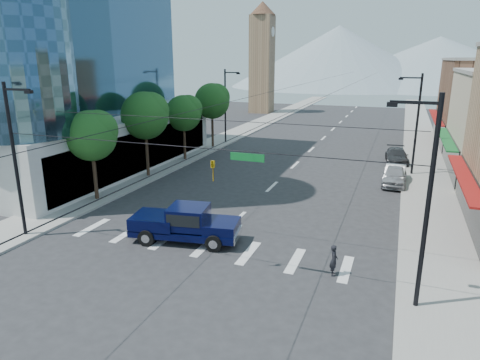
{
  "coord_description": "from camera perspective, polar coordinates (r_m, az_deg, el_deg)",
  "views": [
    {
      "loc": [
        9.49,
        -18.54,
        10.19
      ],
      "look_at": [
        0.55,
        5.09,
        3.0
      ],
      "focal_mm": 32.0,
      "sensor_mm": 36.0,
      "label": 1
    }
  ],
  "objects": [
    {
      "name": "ground",
      "position": [
        23.19,
        -5.82,
        -10.27
      ],
      "size": [
        160.0,
        160.0,
        0.0
      ],
      "primitive_type": "plane",
      "color": "#28282B",
      "rests_on": "ground"
    },
    {
      "name": "sidewalk_left",
      "position": [
        63.18,
        0.56,
        6.67
      ],
      "size": [
        4.0,
        120.0,
        0.15
      ],
      "primitive_type": "cube",
      "color": "gray",
      "rests_on": "ground"
    },
    {
      "name": "sidewalk_right",
      "position": [
        59.46,
        22.91,
        4.84
      ],
      "size": [
        4.0,
        120.0,
        0.15
      ],
      "primitive_type": "cube",
      "color": "gray",
      "rests_on": "ground"
    },
    {
      "name": "office_tower",
      "position": [
        48.43,
        -28.7,
        19.11
      ],
      "size": [
        29.5,
        27.0,
        30.0
      ],
      "color": "#B7B7B2",
      "rests_on": "ground"
    },
    {
      "name": "clock_tower",
      "position": [
        84.63,
        2.96,
        16.17
      ],
      "size": [
        4.8,
        4.8,
        20.4
      ],
      "color": "#8C6B4C",
      "rests_on": "ground"
    },
    {
      "name": "mountain_left",
      "position": [
        170.32,
        12.95,
        15.77
      ],
      "size": [
        80.0,
        80.0,
        22.0
      ],
      "primitive_type": "cone",
      "color": "gray",
      "rests_on": "ground"
    },
    {
      "name": "mountain_right",
      "position": [
        178.86,
        24.89,
        14.09
      ],
      "size": [
        90.0,
        90.0,
        18.0
      ],
      "primitive_type": "cone",
      "color": "gray",
      "rests_on": "ground"
    },
    {
      "name": "tree_near",
      "position": [
        32.51,
        -18.96,
        5.82
      ],
      "size": [
        3.65,
        3.64,
        6.71
      ],
      "color": "black",
      "rests_on": "ground"
    },
    {
      "name": "tree_midnear",
      "position": [
        38.01,
        -12.34,
        8.58
      ],
      "size": [
        4.09,
        4.09,
        7.52
      ],
      "color": "black",
      "rests_on": "ground"
    },
    {
      "name": "tree_midfar",
      "position": [
        44.08,
        -7.33,
        8.98
      ],
      "size": [
        3.65,
        3.64,
        6.71
      ],
      "color": "black",
      "rests_on": "ground"
    },
    {
      "name": "tree_far",
      "position": [
        50.27,
        -3.57,
        10.61
      ],
      "size": [
        4.09,
        4.09,
        7.52
      ],
      "color": "black",
      "rests_on": "ground"
    },
    {
      "name": "signal_rig",
      "position": [
        20.62,
        -6.93,
        0.16
      ],
      "size": [
        21.8,
        0.2,
        9.0
      ],
      "color": "black",
      "rests_on": "ground"
    },
    {
      "name": "lamp_pole_nw",
      "position": [
        52.82,
        -1.85,
        10.17
      ],
      "size": [
        2.0,
        0.25,
        9.0
      ],
      "color": "black",
      "rests_on": "ground"
    },
    {
      "name": "lamp_pole_ne",
      "position": [
        40.9,
        22.38,
        7.33
      ],
      "size": [
        2.0,
        0.25,
        9.0
      ],
      "color": "black",
      "rests_on": "ground"
    },
    {
      "name": "pickup_truck",
      "position": [
        24.86,
        -7.38,
        -5.69
      ],
      "size": [
        6.55,
        3.23,
        2.12
      ],
      "rotation": [
        0.0,
        0.0,
        0.17
      ],
      "color": "black",
      "rests_on": "ground"
    },
    {
      "name": "pedestrian",
      "position": [
        21.56,
        12.4,
        -10.39
      ],
      "size": [
        0.48,
        0.63,
        1.57
      ],
      "primitive_type": "imported",
      "rotation": [
        0.0,
        0.0,
        1.76
      ],
      "color": "black",
      "rests_on": "ground"
    },
    {
      "name": "parked_car_near",
      "position": [
        37.86,
        19.91,
        0.56
      ],
      "size": [
        1.98,
        4.77,
        1.61
      ],
      "primitive_type": "imported",
      "rotation": [
        0.0,
        0.0,
        -0.02
      ],
      "color": "#9C9BA0",
      "rests_on": "ground"
    },
    {
      "name": "parked_car_mid",
      "position": [
        38.5,
        19.93,
        0.71
      ],
      "size": [
        1.8,
        4.61,
        1.5
      ],
      "primitive_type": "imported",
      "rotation": [
        0.0,
        0.0,
        -0.05
      ],
      "color": "white",
      "rests_on": "ground"
    },
    {
      "name": "parked_car_far",
      "position": [
        45.96,
        20.18,
        3.03
      ],
      "size": [
        2.54,
        5.24,
        1.47
      ],
      "primitive_type": "imported",
      "rotation": [
        0.0,
        0.0,
        0.1
      ],
      "color": "#2F2E31",
      "rests_on": "ground"
    }
  ]
}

